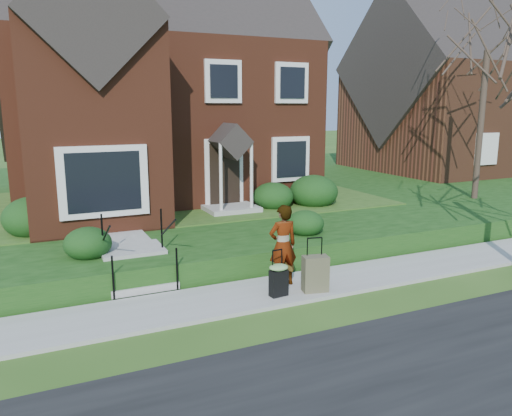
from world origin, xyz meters
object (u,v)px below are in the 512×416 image
woman (283,245)px  suitcase_olive (315,274)px  front_steps (136,262)px  suitcase_black (279,278)px

woman → suitcase_olive: size_ratio=1.55×
front_steps → suitcase_olive: (3.22, -2.29, -0.02)m
front_steps → woman: woman is taller
woman → suitcase_black: woman is taller
woman → suitcase_black: 0.84m
front_steps → woman: bearing=-30.7°
suitcase_olive → woman: bearing=136.7°
front_steps → woman: size_ratio=1.15×
suitcase_black → front_steps: bearing=132.0°
front_steps → suitcase_olive: front_steps is taller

